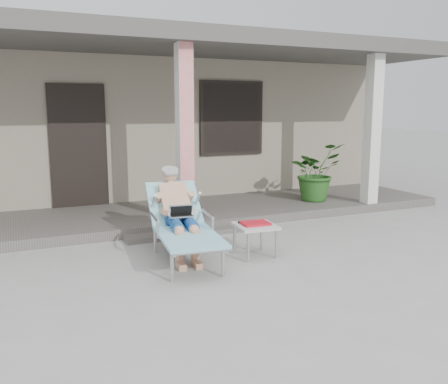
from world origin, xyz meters
name	(u,v)px	position (x,y,z in m)	size (l,w,h in m)	color
ground	(250,275)	(0.00, 0.00, 0.00)	(60.00, 60.00, 0.00)	#9E9E99
house	(122,116)	(0.00, 6.50, 1.67)	(10.40, 5.40, 3.30)	gray
porch_deck	(169,214)	(0.00, 3.00, 0.07)	(10.00, 2.00, 0.15)	#605B56
porch_overhang	(167,47)	(0.00, 2.95, 2.79)	(10.00, 2.30, 2.85)	silver
porch_step	(193,233)	(0.00, 1.85, 0.04)	(2.00, 0.30, 0.07)	#605B56
lounger	(180,201)	(-0.48, 0.96, 0.71)	(0.85, 1.82, 1.15)	#B7B7BC
side_table	(255,227)	(0.38, 0.60, 0.37)	(0.52, 0.52, 0.44)	#BCBBB6
potted_palm	(315,172)	(2.75, 2.76, 0.68)	(0.96, 0.83, 1.06)	#26591E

